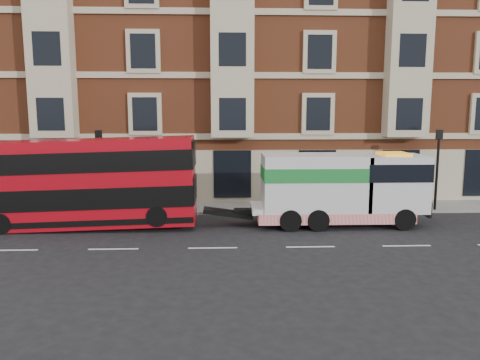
% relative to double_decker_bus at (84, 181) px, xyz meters
% --- Properties ---
extents(ground, '(120.00, 120.00, 0.00)m').
position_rel_double_decker_bus_xyz_m(ground, '(6.07, -3.58, -2.22)').
color(ground, black).
rests_on(ground, ground).
extents(sidewalk, '(90.00, 3.00, 0.15)m').
position_rel_double_decker_bus_xyz_m(sidewalk, '(6.07, 3.92, -2.14)').
color(sidewalk, slate).
rests_on(sidewalk, ground).
extents(victorian_terrace, '(45.00, 12.00, 20.40)m').
position_rel_double_decker_bus_xyz_m(victorian_terrace, '(6.57, 11.42, 7.85)').
color(victorian_terrace, brown).
rests_on(victorian_terrace, ground).
extents(lamp_post_west, '(0.35, 0.15, 4.35)m').
position_rel_double_decker_bus_xyz_m(lamp_post_west, '(0.07, 2.62, 0.46)').
color(lamp_post_west, black).
rests_on(lamp_post_west, sidewalk).
extents(lamp_post_east, '(0.35, 0.15, 4.35)m').
position_rel_double_decker_bus_xyz_m(lamp_post_east, '(18.07, 2.62, 0.46)').
color(lamp_post_east, black).
rests_on(lamp_post_east, sidewalk).
extents(double_decker_bus, '(10.35, 2.37, 4.19)m').
position_rel_double_decker_bus_xyz_m(double_decker_bus, '(0.00, 0.00, 0.00)').
color(double_decker_bus, '#A20913').
rests_on(double_decker_bus, ground).
extents(tow_truck, '(8.28, 2.45, 3.45)m').
position_rel_double_decker_bus_xyz_m(tow_truck, '(12.05, -0.00, -0.39)').
color(tow_truck, silver).
rests_on(tow_truck, ground).
extents(pedestrian, '(0.74, 0.69, 1.70)m').
position_rel_double_decker_bus_xyz_m(pedestrian, '(-4.96, 2.57, -1.22)').
color(pedestrian, '#1F1C39').
rests_on(pedestrian, sidewalk).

